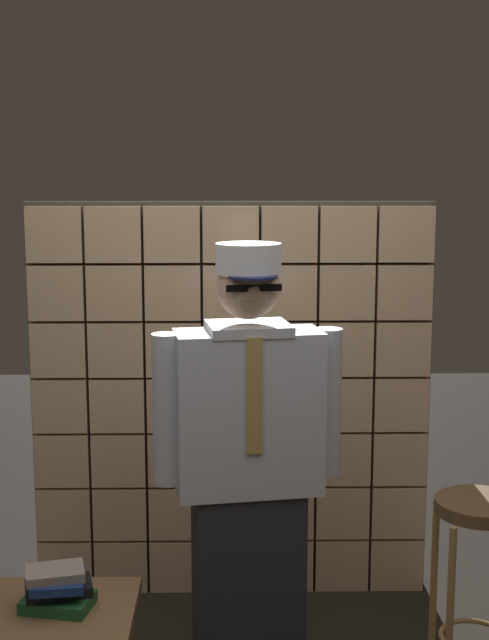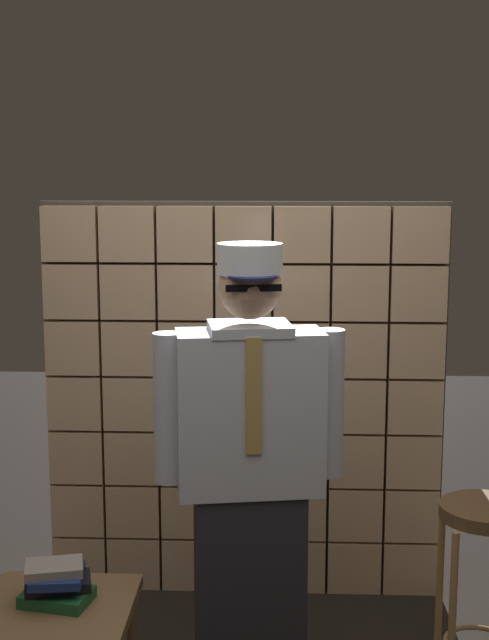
{
  "view_description": "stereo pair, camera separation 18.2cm",
  "coord_description": "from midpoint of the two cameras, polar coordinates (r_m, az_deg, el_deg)",
  "views": [
    {
      "loc": [
        -0.0,
        -2.63,
        2.01
      ],
      "look_at": [
        0.04,
        0.5,
        1.47
      ],
      "focal_mm": 50.35,
      "sensor_mm": 36.0,
      "label": 1
    },
    {
      "loc": [
        0.18,
        -2.63,
        2.01
      ],
      "look_at": [
        0.04,
        0.5,
        1.47
      ],
      "focal_mm": 50.35,
      "sensor_mm": 36.0,
      "label": 2
    }
  ],
  "objects": [
    {
      "name": "glass_block_wall",
      "position": [
        4.21,
        1.19,
        -5.33
      ],
      "size": [
        1.88,
        0.1,
        1.88
      ],
      "color": "#E0B78C",
      "rests_on": "ground"
    },
    {
      "name": "bar_stool",
      "position": [
        3.57,
        16.42,
        -14.26
      ],
      "size": [
        0.34,
        0.34,
        0.79
      ],
      "color": "brown",
      "rests_on": "ground"
    },
    {
      "name": "side_table",
      "position": [
        3.29,
        -10.25,
        -18.59
      ],
      "size": [
        0.52,
        0.52,
        0.53
      ],
      "color": "brown",
      "rests_on": "ground"
    },
    {
      "name": "book_stack",
      "position": [
        3.26,
        -10.24,
        -16.18
      ],
      "size": [
        0.25,
        0.21,
        0.14
      ],
      "color": "#1E592D",
      "rests_on": "side_table"
    },
    {
      "name": "standing_person",
      "position": [
        3.32,
        1.92,
        -9.64
      ],
      "size": [
        0.7,
        0.34,
        1.75
      ],
      "rotation": [
        0.0,
        0.0,
        0.16
      ],
      "color": "#28282D",
      "rests_on": "ground"
    }
  ]
}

